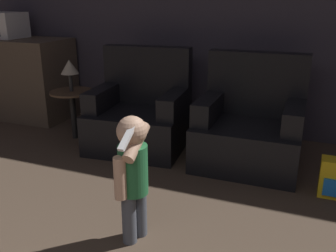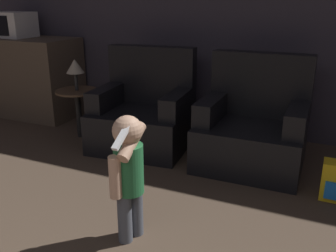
{
  "view_description": "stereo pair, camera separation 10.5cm",
  "coord_description": "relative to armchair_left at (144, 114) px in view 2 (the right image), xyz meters",
  "views": [
    {
      "loc": [
        0.85,
        0.56,
        1.42
      ],
      "look_at": [
        -0.11,
        2.99,
        0.52
      ],
      "focal_mm": 40.0,
      "sensor_mm": 36.0,
      "label": 1
    },
    {
      "loc": [
        0.95,
        0.6,
        1.42
      ],
      "look_at": [
        -0.11,
        2.99,
        0.52
      ],
      "focal_mm": 40.0,
      "sensor_mm": 36.0,
      "label": 2
    }
  ],
  "objects": [
    {
      "name": "wall_back",
      "position": [
        0.7,
        0.78,
        0.98
      ],
      "size": [
        8.4,
        0.05,
        2.6
      ],
      "color": "#3D3842",
      "rests_on": "ground_plane"
    },
    {
      "name": "side_table",
      "position": [
        -0.74,
        -0.06,
        0.1
      ],
      "size": [
        0.44,
        0.44,
        0.51
      ],
      "color": "black",
      "rests_on": "ground_plane"
    },
    {
      "name": "armchair_left",
      "position": [
        0.0,
        0.0,
        0.0
      ],
      "size": [
        0.95,
        0.84,
        0.96
      ],
      "rotation": [
        0.0,
        0.0,
        0.09
      ],
      "color": "black",
      "rests_on": "ground_plane"
    },
    {
      "name": "toy_backpack",
      "position": [
        1.78,
        -0.39,
        -0.18
      ],
      "size": [
        0.21,
        0.17,
        0.29
      ],
      "color": "yellow",
      "rests_on": "ground_plane"
    },
    {
      "name": "lamp",
      "position": [
        -0.74,
        -0.06,
        0.43
      ],
      "size": [
        0.18,
        0.18,
        0.32
      ],
      "color": "#262626",
      "rests_on": "side_table"
    },
    {
      "name": "armchair_right",
      "position": [
        1.07,
        0.0,
        0.0
      ],
      "size": [
        0.89,
        0.77,
        0.96
      ],
      "rotation": [
        0.0,
        0.0,
        0.01
      ],
      "color": "black",
      "rests_on": "ground_plane"
    },
    {
      "name": "person_toddler",
      "position": [
        0.63,
        -1.41,
        0.14
      ],
      "size": [
        0.17,
        0.32,
        0.79
      ],
      "rotation": [
        0.0,
        0.0,
        -1.85
      ],
      "color": "#474C56",
      "rests_on": "ground_plane"
    },
    {
      "name": "kitchen_counter",
      "position": [
        -1.8,
        0.38,
        0.15
      ],
      "size": [
        1.21,
        0.65,
        0.95
      ],
      "color": "brown",
      "rests_on": "ground_plane"
    },
    {
      "name": "microwave",
      "position": [
        -1.98,
        0.38,
        0.78
      ],
      "size": [
        0.48,
        0.39,
        0.3
      ],
      "color": "silver",
      "rests_on": "kitchen_counter"
    }
  ]
}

